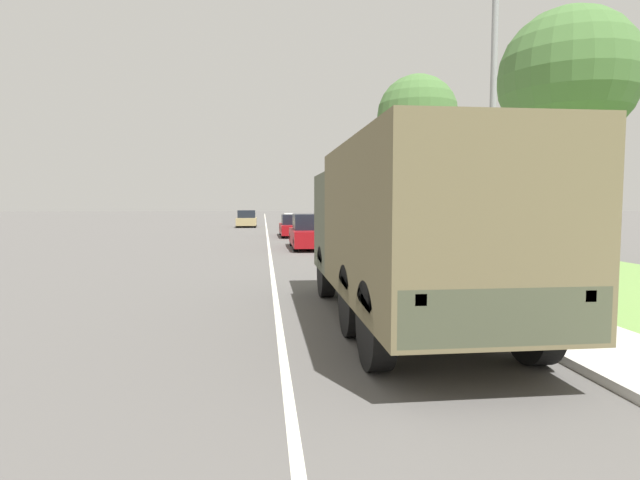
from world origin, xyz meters
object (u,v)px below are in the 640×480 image
(car_nearest_ahead, at_px, (312,233))
(military_truck, at_px, (406,226))
(car_third_ahead, at_px, (247,219))
(lamp_post, at_px, (484,107))
(car_second_ahead, at_px, (295,226))

(car_nearest_ahead, bearing_deg, military_truck, -89.20)
(car_third_ahead, bearing_deg, lamp_post, -79.43)
(military_truck, bearing_deg, car_nearest_ahead, 90.80)
(car_nearest_ahead, relative_size, car_third_ahead, 1.13)
(car_third_ahead, bearing_deg, military_truck, -83.79)
(lamp_post, bearing_deg, car_third_ahead, 100.57)
(car_second_ahead, distance_m, car_third_ahead, 13.16)
(car_nearest_ahead, bearing_deg, car_second_ahead, 91.92)
(military_truck, bearing_deg, car_third_ahead, 96.21)
(car_nearest_ahead, height_order, lamp_post, lamp_post)
(car_nearest_ahead, bearing_deg, lamp_post, -78.31)
(car_third_ahead, height_order, lamp_post, lamp_post)
(car_third_ahead, xyz_separation_m, lamp_post, (6.24, -33.44, 3.53))
(military_truck, relative_size, car_nearest_ahead, 1.67)
(car_nearest_ahead, height_order, car_third_ahead, car_nearest_ahead)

